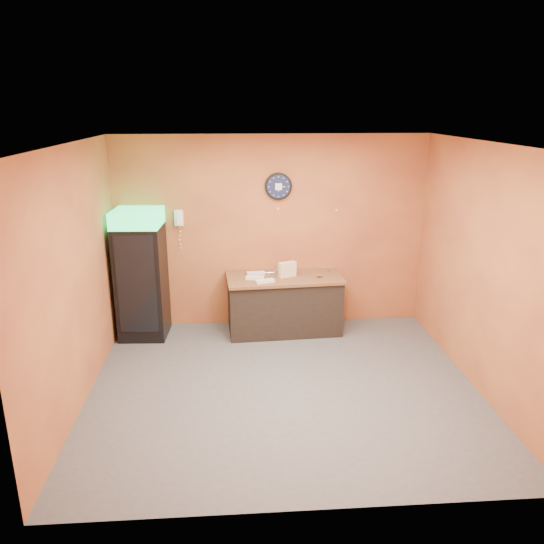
{
  "coord_description": "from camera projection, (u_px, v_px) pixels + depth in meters",
  "views": [
    {
      "loc": [
        -0.54,
        -5.52,
        3.17
      ],
      "look_at": [
        -0.09,
        0.6,
        1.24
      ],
      "focal_mm": 35.0,
      "sensor_mm": 36.0,
      "label": 1
    }
  ],
  "objects": [
    {
      "name": "wall_clock",
      "position": [
        278.0,
        186.0,
        7.5
      ],
      "size": [
        0.39,
        0.06,
        0.39
      ],
      "color": "black",
      "rests_on": "back_wall"
    },
    {
      "name": "wrapped_sandwich_mid",
      "position": [
        265.0,
        281.0,
        7.3
      ],
      "size": [
        0.28,
        0.17,
        0.04
      ],
      "primitive_type": "cube",
      "rotation": [
        0.0,
        0.0,
        0.28
      ],
      "color": "silver",
      "rests_on": "butcher_paper"
    },
    {
      "name": "floor",
      "position": [
        283.0,
        387.0,
        6.24
      ],
      "size": [
        4.5,
        4.5,
        0.0
      ],
      "primitive_type": "plane",
      "color": "#47474C",
      "rests_on": "ground"
    },
    {
      "name": "left_wall",
      "position": [
        75.0,
        279.0,
        5.67
      ],
      "size": [
        0.02,
        4.0,
        2.8
      ],
      "primitive_type": "cube",
      "color": "#BB6D35",
      "rests_on": "floor"
    },
    {
      "name": "sub_roll_stack",
      "position": [
        287.0,
        269.0,
        7.52
      ],
      "size": [
        0.27,
        0.18,
        0.22
      ],
      "rotation": [
        0.0,
        0.0,
        0.38
      ],
      "color": "beige",
      "rests_on": "butcher_paper"
    },
    {
      "name": "back_wall",
      "position": [
        271.0,
        233.0,
        7.73
      ],
      "size": [
        4.5,
        0.02,
        2.8
      ],
      "primitive_type": "cube",
      "color": "#BB6D35",
      "rests_on": "floor"
    },
    {
      "name": "wall_phone",
      "position": [
        179.0,
        218.0,
        7.51
      ],
      "size": [
        0.12,
        0.11,
        0.22
      ],
      "color": "white",
      "rests_on": "back_wall"
    },
    {
      "name": "wrapped_sandwich_right",
      "position": [
        256.0,
        273.0,
        7.65
      ],
      "size": [
        0.26,
        0.12,
        0.04
      ],
      "primitive_type": "cube",
      "rotation": [
        0.0,
        0.0,
        0.06
      ],
      "color": "silver",
      "rests_on": "butcher_paper"
    },
    {
      "name": "beverage_cooler",
      "position": [
        141.0,
        277.0,
        7.38
      ],
      "size": [
        0.67,
        0.68,
        1.83
      ],
      "rotation": [
        0.0,
        0.0,
        -0.05
      ],
      "color": "black",
      "rests_on": "floor"
    },
    {
      "name": "prep_counter",
      "position": [
        284.0,
        305.0,
        7.7
      ],
      "size": [
        1.64,
        0.8,
        0.8
      ],
      "primitive_type": "cube",
      "rotation": [
        0.0,
        0.0,
        0.06
      ],
      "color": "black",
      "rests_on": "floor"
    },
    {
      "name": "wrapped_sandwich_left",
      "position": [
        255.0,
        278.0,
        7.44
      ],
      "size": [
        0.27,
        0.13,
        0.04
      ],
      "primitive_type": "cube",
      "rotation": [
        0.0,
        0.0,
        -0.13
      ],
      "color": "silver",
      "rests_on": "butcher_paper"
    },
    {
      "name": "right_wall",
      "position": [
        482.0,
        270.0,
        5.98
      ],
      "size": [
        0.02,
        4.0,
        2.8
      ],
      "primitive_type": "cube",
      "color": "#BB6D35",
      "rests_on": "floor"
    },
    {
      "name": "butcher_paper",
      "position": [
        284.0,
        278.0,
        7.57
      ],
      "size": [
        1.69,
        0.9,
        0.04
      ],
      "primitive_type": "cube",
      "rotation": [
        0.0,
        0.0,
        0.07
      ],
      "color": "brown",
      "rests_on": "prep_counter"
    },
    {
      "name": "ceiling",
      "position": [
        285.0,
        144.0,
        5.4
      ],
      "size": [
        4.5,
        4.0,
        0.02
      ],
      "primitive_type": "cube",
      "color": "white",
      "rests_on": "back_wall"
    },
    {
      "name": "kitchen_tool",
      "position": [
        276.0,
        271.0,
        7.69
      ],
      "size": [
        0.07,
        0.07,
        0.07
      ],
      "primitive_type": "cylinder",
      "color": "silver",
      "rests_on": "butcher_paper"
    }
  ]
}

